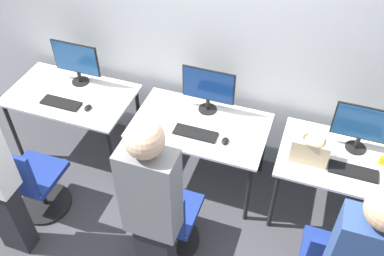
% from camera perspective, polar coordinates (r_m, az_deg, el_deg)
% --- Properties ---
extents(ground_plane, '(20.00, 20.00, 0.00)m').
position_cam_1_polar(ground_plane, '(4.10, -0.68, -10.38)').
color(ground_plane, '#3D3D42').
extents(wall_back, '(12.00, 0.05, 2.80)m').
position_cam_1_polar(wall_back, '(3.75, 3.62, 12.76)').
color(wall_back, '#B7BCC1').
rests_on(wall_back, ground_plane).
extents(desk_left, '(1.19, 0.72, 0.73)m').
position_cam_1_polar(desk_left, '(4.31, -15.76, 3.60)').
color(desk_left, silver).
rests_on(desk_left, ground_plane).
extents(monitor_left, '(0.48, 0.17, 0.44)m').
position_cam_1_polar(monitor_left, '(4.26, -15.19, 8.60)').
color(monitor_left, black).
rests_on(monitor_left, desk_left).
extents(keyboard_left, '(0.38, 0.13, 0.02)m').
position_cam_1_polar(keyboard_left, '(4.17, -17.07, 3.21)').
color(keyboard_left, black).
rests_on(keyboard_left, desk_left).
extents(mouse_left, '(0.06, 0.09, 0.03)m').
position_cam_1_polar(mouse_left, '(4.04, -13.73, 2.66)').
color(mouse_left, black).
rests_on(mouse_left, desk_left).
extents(office_chair_left, '(0.48, 0.48, 0.90)m').
position_cam_1_polar(office_chair_left, '(4.03, -20.43, -6.96)').
color(office_chair_left, black).
rests_on(office_chair_left, ground_plane).
extents(desk_center, '(1.19, 0.72, 0.73)m').
position_cam_1_polar(desk_center, '(3.83, 1.07, -0.39)').
color(desk_center, silver).
rests_on(desk_center, ground_plane).
extents(monitor_center, '(0.48, 0.17, 0.44)m').
position_cam_1_polar(monitor_center, '(3.77, 2.18, 5.32)').
color(monitor_center, black).
rests_on(monitor_center, desk_center).
extents(keyboard_center, '(0.38, 0.13, 0.02)m').
position_cam_1_polar(keyboard_center, '(3.68, 0.46, -0.69)').
color(keyboard_center, black).
rests_on(keyboard_center, desk_center).
extents(mouse_center, '(0.06, 0.09, 0.03)m').
position_cam_1_polar(mouse_center, '(3.61, 4.42, -1.73)').
color(mouse_center, black).
rests_on(mouse_center, desk_center).
extents(office_chair_center, '(0.48, 0.48, 0.90)m').
position_cam_1_polar(office_chair_center, '(3.56, -3.19, -12.12)').
color(office_chair_center, black).
rests_on(office_chair_center, ground_plane).
extents(person_center, '(0.36, 0.23, 1.77)m').
position_cam_1_polar(person_center, '(2.86, -5.32, -11.15)').
color(person_center, '#232328').
rests_on(person_center, ground_plane).
extents(desk_right, '(1.19, 0.72, 0.73)m').
position_cam_1_polar(desk_right, '(3.76, 20.50, -4.93)').
color(desk_right, silver).
rests_on(desk_right, ground_plane).
extents(monitor_right, '(0.48, 0.17, 0.44)m').
position_cam_1_polar(monitor_right, '(3.66, 21.87, 0.19)').
color(monitor_right, black).
rests_on(monitor_right, desk_right).
extents(keyboard_right, '(0.38, 0.13, 0.02)m').
position_cam_1_polar(keyboard_right, '(3.61, 20.69, -5.43)').
color(keyboard_right, black).
rests_on(keyboard_right, desk_right).
extents(handbag, '(0.30, 0.18, 0.25)m').
position_cam_1_polar(handbag, '(3.52, 15.48, -2.80)').
color(handbag, tan).
rests_on(handbag, desk_right).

